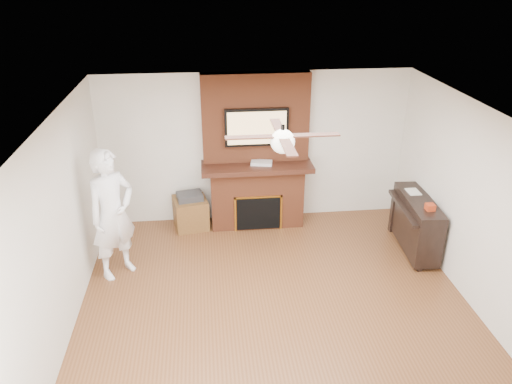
{
  "coord_description": "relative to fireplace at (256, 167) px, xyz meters",
  "views": [
    {
      "loc": [
        -0.81,
        -4.91,
        4.06
      ],
      "look_at": [
        -0.18,
        0.9,
        1.32
      ],
      "focal_mm": 35.0,
      "sensor_mm": 36.0,
      "label": 1
    }
  ],
  "objects": [
    {
      "name": "candle_blue",
      "position": [
        0.28,
        -0.18,
        -0.95
      ],
      "size": [
        0.05,
        0.05,
        0.09
      ],
      "primitive_type": "cylinder",
      "color": "#3561A1",
      "rests_on": "ground"
    },
    {
      "name": "room_shell",
      "position": [
        0.0,
        -2.55,
        0.25
      ],
      "size": [
        5.36,
        5.86,
        2.86
      ],
      "color": "#59331A",
      "rests_on": "ground"
    },
    {
      "name": "cable_box",
      "position": [
        0.07,
        -0.1,
        0.11
      ],
      "size": [
        0.36,
        0.25,
        0.05
      ],
      "primitive_type": "cube",
      "rotation": [
        0.0,
        0.0,
        -0.19
      ],
      "color": "silver",
      "rests_on": "fireplace"
    },
    {
      "name": "piano",
      "position": [
        2.29,
        -1.15,
        -0.54
      ],
      "size": [
        0.57,
        1.32,
        0.94
      ],
      "rotation": [
        0.0,
        0.0,
        -0.07
      ],
      "color": "black",
      "rests_on": "ground"
    },
    {
      "name": "fireplace",
      "position": [
        0.0,
        0.0,
        0.0
      ],
      "size": [
        1.78,
        0.64,
        2.5
      ],
      "color": "brown",
      "rests_on": "ground"
    },
    {
      "name": "ceiling_fan",
      "position": [
        -0.0,
        -2.55,
        1.34
      ],
      "size": [
        1.21,
        1.21,
        0.31
      ],
      "color": "black",
      "rests_on": "room_shell"
    },
    {
      "name": "person",
      "position": [
        -2.1,
        -1.31,
        -0.06
      ],
      "size": [
        0.81,
        0.79,
        1.86
      ],
      "primitive_type": "imported",
      "rotation": [
        0.0,
        0.0,
        0.73
      ],
      "color": "white",
      "rests_on": "ground"
    },
    {
      "name": "candle_green",
      "position": [
        0.01,
        -0.22,
        -0.96
      ],
      "size": [
        0.06,
        0.06,
        0.08
      ],
      "primitive_type": "cylinder",
      "color": "#347C31",
      "rests_on": "ground"
    },
    {
      "name": "side_table",
      "position": [
        -1.1,
        -0.07,
        -0.72
      ],
      "size": [
        0.61,
        0.61,
        0.61
      ],
      "rotation": [
        0.0,
        0.0,
        0.19
      ],
      "color": "brown",
      "rests_on": "ground"
    },
    {
      "name": "tv",
      "position": [
        0.0,
        -0.05,
        0.68
      ],
      "size": [
        1.0,
        0.08,
        0.6
      ],
      "color": "black",
      "rests_on": "fireplace"
    },
    {
      "name": "candle_cream",
      "position": [
        0.08,
        -0.25,
        -0.94
      ],
      "size": [
        0.08,
        0.08,
        0.11
      ],
      "primitive_type": "cylinder",
      "color": "beige",
      "rests_on": "ground"
    },
    {
      "name": "candle_orange",
      "position": [
        -0.19,
        -0.17,
        -0.94
      ],
      "size": [
        0.08,
        0.08,
        0.11
      ],
      "primitive_type": "cylinder",
      "color": "#C27116",
      "rests_on": "ground"
    }
  ]
}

